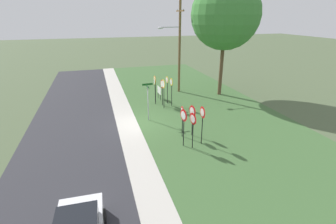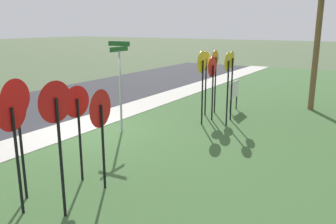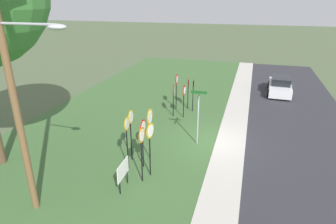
% 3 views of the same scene
% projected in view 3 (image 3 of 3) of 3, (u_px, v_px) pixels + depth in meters
% --- Properties ---
extents(ground_plane, '(160.00, 160.00, 0.00)m').
position_uv_depth(ground_plane, '(216.00, 142.00, 15.92)').
color(ground_plane, '#4C5B3D').
extents(road_asphalt, '(44.00, 6.40, 0.01)m').
position_uv_depth(road_asphalt, '(310.00, 154.00, 14.65)').
color(road_asphalt, '#2D2D33').
rests_on(road_asphalt, ground_plane).
extents(sidewalk_strip, '(44.00, 1.60, 0.06)m').
position_uv_depth(sidewalk_strip, '(230.00, 144.00, 15.70)').
color(sidewalk_strip, '#BCB7AD').
rests_on(sidewalk_strip, ground_plane).
extents(grass_median, '(44.00, 12.00, 0.04)m').
position_uv_depth(grass_median, '(117.00, 129.00, 17.49)').
color(grass_median, '#3D6033').
rests_on(grass_median, ground_plane).
extents(stop_sign_near_left, '(0.77, 0.11, 2.63)m').
position_uv_depth(stop_sign_near_left, '(150.00, 123.00, 13.48)').
color(stop_sign_near_left, black).
rests_on(stop_sign_near_left, grass_median).
extents(stop_sign_near_right, '(0.67, 0.10, 2.54)m').
position_uv_depth(stop_sign_near_right, '(142.00, 143.00, 11.78)').
color(stop_sign_near_right, black).
rests_on(stop_sign_near_right, grass_median).
extents(stop_sign_far_left, '(0.65, 0.11, 2.59)m').
position_uv_depth(stop_sign_far_left, '(131.00, 125.00, 13.44)').
color(stop_sign_far_left, black).
rests_on(stop_sign_far_left, grass_median).
extents(stop_sign_far_center, '(0.67, 0.11, 2.51)m').
position_uv_depth(stop_sign_far_center, '(150.00, 139.00, 12.24)').
color(stop_sign_far_center, black).
rests_on(stop_sign_far_center, grass_median).
extents(stop_sign_far_right, '(0.61, 0.11, 2.59)m').
position_uv_depth(stop_sign_far_right, '(127.00, 133.00, 12.69)').
color(stop_sign_far_right, black).
rests_on(stop_sign_far_right, grass_median).
extents(stop_sign_center_tall, '(0.75, 0.10, 2.39)m').
position_uv_depth(stop_sign_center_tall, '(143.00, 133.00, 12.90)').
color(stop_sign_center_tall, black).
rests_on(stop_sign_center_tall, grass_median).
extents(yield_sign_near_left, '(0.77, 0.18, 2.50)m').
position_uv_depth(yield_sign_near_left, '(194.00, 85.00, 19.51)').
color(yield_sign_near_left, black).
rests_on(yield_sign_near_left, grass_median).
extents(yield_sign_near_right, '(0.75, 0.10, 2.57)m').
position_uv_depth(yield_sign_near_right, '(177.00, 83.00, 19.88)').
color(yield_sign_near_right, black).
rests_on(yield_sign_near_right, grass_median).
extents(yield_sign_far_left, '(0.72, 0.11, 2.21)m').
position_uv_depth(yield_sign_far_left, '(184.00, 94.00, 18.59)').
color(yield_sign_far_left, black).
rests_on(yield_sign_far_left, grass_median).
extents(yield_sign_far_right, '(0.81, 0.16, 2.20)m').
position_uv_depth(yield_sign_far_right, '(174.00, 93.00, 18.80)').
color(yield_sign_far_right, black).
rests_on(yield_sign_far_right, grass_median).
extents(yield_sign_center, '(0.73, 0.16, 2.36)m').
position_uv_depth(yield_sign_center, '(189.00, 85.00, 20.04)').
color(yield_sign_center, black).
rests_on(yield_sign_center, grass_median).
extents(street_name_post, '(0.96, 0.82, 3.00)m').
position_uv_depth(street_name_post, '(198.00, 113.00, 15.03)').
color(street_name_post, '#9EA0A8').
rests_on(street_name_post, grass_median).
extents(utility_pole, '(2.10, 2.41, 9.28)m').
position_uv_depth(utility_pole, '(14.00, 79.00, 9.06)').
color(utility_pole, brown).
rests_on(utility_pole, grass_median).
extents(notice_board, '(1.10, 0.08, 1.25)m').
position_uv_depth(notice_board, '(123.00, 171.00, 11.68)').
color(notice_board, black).
rests_on(notice_board, grass_median).
extents(parked_sedan_distant, '(4.36, 2.01, 1.39)m').
position_uv_depth(parked_sedan_distant, '(280.00, 86.00, 23.94)').
color(parked_sedan_distant, silver).
rests_on(parked_sedan_distant, road_asphalt).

